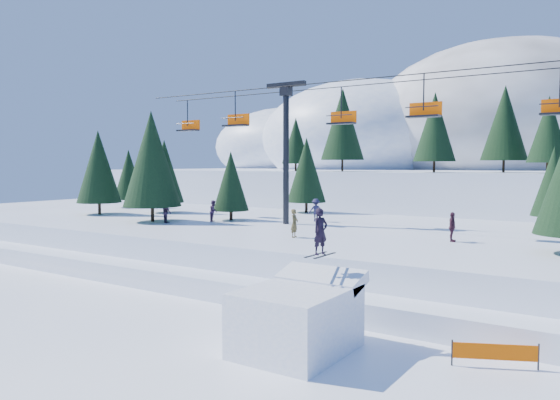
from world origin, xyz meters
The scene contains 9 objects.
ground centered at (0.00, 0.00, 0.00)m, with size 160.00×160.00×0.00m, color white.
mid_shelf centered at (0.00, 18.00, 1.25)m, with size 70.00×22.00×2.50m, color white.
berm centered at (0.00, 8.00, 0.55)m, with size 70.00×6.00×1.10m, color white.
mountain_ridge centered at (-5.07, 73.33, 9.65)m, with size 119.00×60.00×26.46m.
jump_kicker centered at (2.23, 1.39, 1.29)m, with size 3.48×4.74×5.20m.
chairlift centered at (0.90, 18.05, 9.32)m, with size 46.00×3.21×10.28m.
conifer_stand centered at (4.48, 18.78, 6.84)m, with size 63.66×17.15×9.63m.
distant_skiers centered at (-4.44, 17.00, 3.34)m, with size 35.48×9.52×1.75m.
banner_near centered at (8.67, 3.64, 0.54)m, with size 2.60×1.24×0.90m.
Camera 1 is at (12.55, -15.46, 6.92)m, focal length 35.00 mm.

